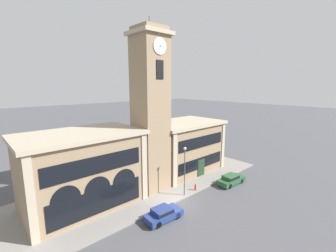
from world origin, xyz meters
TOP-DOWN VIEW (x-y plane):
  - ground_plane at (0.00, 0.00)m, footprint 300.00×300.00m
  - sidewalk_kerb at (0.00, 6.46)m, footprint 37.67×12.92m
  - clock_tower at (0.00, 5.10)m, footprint 4.50×4.50m
  - town_hall_left_wing at (-8.52, 7.03)m, footprint 13.34×8.42m
  - town_hall_right_wing at (8.20, 7.03)m, footprint 12.71×8.42m
  - parked_car_near at (-3.65, -1.50)m, footprint 4.19×2.12m
  - parked_car_mid at (9.25, -1.50)m, footprint 4.59×2.06m
  - street_lamp at (1.70, 0.51)m, footprint 0.36×0.36m
  - fire_hydrant at (3.78, 0.48)m, footprint 0.22×0.22m

SIDE VIEW (x-z plane):
  - ground_plane at x=0.00m, z-range 0.00..0.00m
  - sidewalk_kerb at x=0.00m, z-range 0.00..0.15m
  - fire_hydrant at x=3.78m, z-range 0.13..1.00m
  - parked_car_near at x=-3.65m, z-range 0.04..1.37m
  - parked_car_mid at x=9.25m, z-range 0.04..1.41m
  - town_hall_right_wing at x=8.20m, z-range 0.03..8.18m
  - street_lamp at x=1.70m, z-range 1.08..7.42m
  - town_hall_left_wing at x=-8.52m, z-range 0.03..8.80m
  - clock_tower at x=0.00m, z-range -0.54..21.62m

